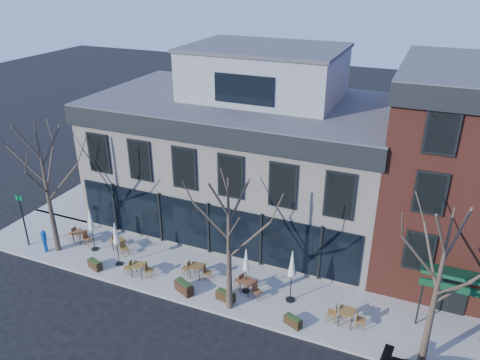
% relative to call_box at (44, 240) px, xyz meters
% --- Properties ---
extents(ground, '(120.00, 120.00, 0.00)m').
position_rel_call_box_xyz_m(ground, '(9.03, 3.62, -0.93)').
color(ground, black).
rests_on(ground, ground).
extents(sidewalk_front, '(33.50, 4.70, 0.15)m').
position_rel_call_box_xyz_m(sidewalk_front, '(12.28, 1.47, -0.85)').
color(sidewalk_front, gray).
rests_on(sidewalk_front, ground).
extents(sidewalk_side, '(4.50, 12.00, 0.15)m').
position_rel_call_box_xyz_m(sidewalk_side, '(-2.22, 9.62, -0.85)').
color(sidewalk_side, gray).
rests_on(sidewalk_side, ground).
extents(corner_building, '(18.39, 10.39, 11.10)m').
position_rel_call_box_xyz_m(corner_building, '(9.10, 8.69, 3.79)').
color(corner_building, beige).
rests_on(corner_building, ground).
extents(red_brick_building, '(8.20, 11.78, 11.18)m').
position_rel_call_box_xyz_m(red_brick_building, '(22.03, 8.60, 4.71)').
color(red_brick_building, maroon).
rests_on(red_brick_building, ground).
extents(tree_corner, '(3.93, 3.98, 7.92)m').
position_rel_call_box_xyz_m(tree_corner, '(0.54, 0.42, 3.32)').
color(tree_corner, '#382B21').
rests_on(tree_corner, sidewalk_front).
extents(tree_mid, '(3.50, 3.55, 7.04)m').
position_rel_call_box_xyz_m(tree_mid, '(12.04, -0.28, 2.86)').
color(tree_mid, '#382B21').
rests_on(tree_mid, sidewalk_front).
extents(tree_right, '(3.72, 3.77, 7.48)m').
position_rel_call_box_xyz_m(tree_right, '(21.04, -0.28, 3.09)').
color(tree_right, '#382B21').
rests_on(tree_right, sidewalk_front).
extents(sign_pole, '(0.50, 0.10, 3.40)m').
position_rel_call_box_xyz_m(sign_pole, '(-1.47, 0.12, 1.15)').
color(sign_pole, black).
rests_on(sign_pole, sidewalk_front).
extents(call_box, '(0.29, 0.29, 1.47)m').
position_rel_call_box_xyz_m(call_box, '(0.00, 0.00, 0.00)').
color(call_box, '#0D48A9').
rests_on(call_box, sidewalk_front).
extents(cafe_set_0, '(1.72, 0.74, 0.89)m').
position_rel_call_box_xyz_m(cafe_set_0, '(1.20, 1.61, -0.32)').
color(cafe_set_0, brown).
rests_on(cafe_set_0, sidewalk_front).
extents(cafe_set_1, '(1.68, 1.06, 0.88)m').
position_rel_call_box_xyz_m(cafe_set_1, '(3.95, 1.77, -0.33)').
color(cafe_set_1, brown).
rests_on(cafe_set_1, sidewalk_front).
extents(cafe_set_2, '(1.70, 0.79, 0.87)m').
position_rel_call_box_xyz_m(cafe_set_2, '(6.41, 0.15, -0.33)').
color(cafe_set_2, brown).
rests_on(cafe_set_2, sidewalk_front).
extents(cafe_set_3, '(1.71, 0.73, 0.89)m').
position_rel_call_box_xyz_m(cafe_set_3, '(9.37, 1.28, -0.32)').
color(cafe_set_3, brown).
rests_on(cafe_set_3, sidewalk_front).
extents(cafe_set_4, '(1.78, 1.04, 0.92)m').
position_rel_call_box_xyz_m(cafe_set_4, '(12.45, 1.09, -0.31)').
color(cafe_set_4, brown).
rests_on(cafe_set_4, sidewalk_front).
extents(cafe_set_5, '(1.81, 0.73, 0.95)m').
position_rel_call_box_xyz_m(cafe_set_5, '(17.57, 0.76, -0.29)').
color(cafe_set_5, brown).
rests_on(cafe_set_5, sidewalk_front).
extents(umbrella_0, '(0.44, 0.44, 2.72)m').
position_rel_call_box_xyz_m(umbrella_0, '(2.51, 1.29, 1.14)').
color(umbrella_0, black).
rests_on(umbrella_0, sidewalk_front).
extents(umbrella_1, '(0.43, 0.43, 2.69)m').
position_rel_call_box_xyz_m(umbrella_1, '(4.78, 0.60, 1.12)').
color(umbrella_1, black).
rests_on(umbrella_1, sidewalk_front).
extents(umbrella_3, '(0.41, 0.41, 2.59)m').
position_rel_call_box_xyz_m(umbrella_3, '(12.31, 1.17, 1.05)').
color(umbrella_3, black).
rests_on(umbrella_3, sidewalk_front).
extents(umbrella_4, '(0.47, 0.47, 2.94)m').
position_rel_call_box_xyz_m(umbrella_4, '(14.64, 1.38, 1.30)').
color(umbrella_4, black).
rests_on(umbrella_4, sidewalk_front).
extents(planter_0, '(0.99, 0.63, 0.52)m').
position_rel_call_box_xyz_m(planter_0, '(3.77, -0.24, -0.52)').
color(planter_0, '#321F10').
rests_on(planter_0, sidewalk_front).
extents(planter_1, '(1.21, 0.88, 0.63)m').
position_rel_call_box_xyz_m(planter_1, '(9.38, -0.13, -0.47)').
color(planter_1, black).
rests_on(planter_1, sidewalk_front).
extents(planter_2, '(1.02, 0.51, 0.55)m').
position_rel_call_box_xyz_m(planter_2, '(11.63, 0.12, -0.51)').
color(planter_2, '#312210').
rests_on(planter_2, sidewalk_front).
extents(planter_3, '(0.96, 0.68, 0.50)m').
position_rel_call_box_xyz_m(planter_3, '(15.30, -0.30, -0.53)').
color(planter_3, black).
rests_on(planter_3, sidewalk_front).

